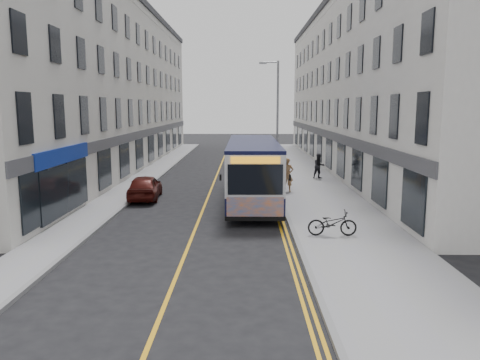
{
  "coord_description": "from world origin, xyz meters",
  "views": [
    {
      "loc": [
        2.03,
        -17.48,
        5.02
      ],
      "look_at": [
        1.83,
        4.27,
        1.6
      ],
      "focal_mm": 35.0,
      "sensor_mm": 36.0,
      "label": 1
    }
  ],
  "objects_px": {
    "bicycle": "(332,223)",
    "pedestrian_near": "(287,175)",
    "city_bus": "(253,169)",
    "car_white": "(258,157)",
    "pedestrian_far": "(319,166)",
    "car_maroon": "(145,187)",
    "streetlamp": "(276,116)"
  },
  "relations": [
    {
      "from": "city_bus",
      "to": "bicycle",
      "type": "relative_size",
      "value": 5.95
    },
    {
      "from": "pedestrian_near",
      "to": "car_maroon",
      "type": "xyz_separation_m",
      "value": [
        -7.94,
        -1.77,
        -0.42
      ]
    },
    {
      "from": "bicycle",
      "to": "pedestrian_far",
      "type": "relative_size",
      "value": 1.09
    },
    {
      "from": "car_white",
      "to": "car_maroon",
      "type": "bearing_deg",
      "value": -109.88
    },
    {
      "from": "city_bus",
      "to": "bicycle",
      "type": "bearing_deg",
      "value": -67.47
    },
    {
      "from": "bicycle",
      "to": "pedestrian_far",
      "type": "distance_m",
      "value": 14.62
    },
    {
      "from": "bicycle",
      "to": "pedestrian_near",
      "type": "height_order",
      "value": "pedestrian_near"
    },
    {
      "from": "streetlamp",
      "to": "pedestrian_near",
      "type": "relative_size",
      "value": 4.09
    },
    {
      "from": "city_bus",
      "to": "car_white",
      "type": "height_order",
      "value": "city_bus"
    },
    {
      "from": "streetlamp",
      "to": "bicycle",
      "type": "bearing_deg",
      "value": -84.97
    },
    {
      "from": "bicycle",
      "to": "pedestrian_near",
      "type": "distance_m",
      "value": 9.53
    },
    {
      "from": "pedestrian_near",
      "to": "car_white",
      "type": "distance_m",
      "value": 13.46
    },
    {
      "from": "pedestrian_far",
      "to": "car_white",
      "type": "bearing_deg",
      "value": 100.42
    },
    {
      "from": "pedestrian_far",
      "to": "car_maroon",
      "type": "height_order",
      "value": "pedestrian_far"
    },
    {
      "from": "bicycle",
      "to": "car_white",
      "type": "relative_size",
      "value": 0.43
    },
    {
      "from": "pedestrian_far",
      "to": "pedestrian_near",
      "type": "bearing_deg",
      "value": -132.74
    },
    {
      "from": "pedestrian_near",
      "to": "pedestrian_far",
      "type": "xyz_separation_m",
      "value": [
        2.64,
        5.03,
        -0.12
      ]
    },
    {
      "from": "streetlamp",
      "to": "car_maroon",
      "type": "distance_m",
      "value": 10.55
    },
    {
      "from": "city_bus",
      "to": "pedestrian_far",
      "type": "distance_m",
      "value": 8.85
    },
    {
      "from": "pedestrian_far",
      "to": "car_maroon",
      "type": "xyz_separation_m",
      "value": [
        -10.58,
        -6.8,
        -0.3
      ]
    },
    {
      "from": "pedestrian_far",
      "to": "car_maroon",
      "type": "relative_size",
      "value": 0.43
    },
    {
      "from": "car_maroon",
      "to": "city_bus",
      "type": "bearing_deg",
      "value": 169.62
    },
    {
      "from": "city_bus",
      "to": "pedestrian_near",
      "type": "height_order",
      "value": "city_bus"
    },
    {
      "from": "city_bus",
      "to": "car_white",
      "type": "distance_m",
      "value": 15.87
    },
    {
      "from": "streetlamp",
      "to": "bicycle",
      "type": "relative_size",
      "value": 4.28
    },
    {
      "from": "city_bus",
      "to": "pedestrian_far",
      "type": "xyz_separation_m",
      "value": [
        4.69,
        7.46,
        -0.79
      ]
    },
    {
      "from": "streetlamp",
      "to": "bicycle",
      "type": "distance_m",
      "value": 14.6
    },
    {
      "from": "car_white",
      "to": "city_bus",
      "type": "bearing_deg",
      "value": -88.93
    },
    {
      "from": "streetlamp",
      "to": "pedestrian_far",
      "type": "relative_size",
      "value": 4.69
    },
    {
      "from": "streetlamp",
      "to": "city_bus",
      "type": "bearing_deg",
      "value": -103.52
    },
    {
      "from": "streetlamp",
      "to": "pedestrian_far",
      "type": "distance_m",
      "value": 4.57
    },
    {
      "from": "city_bus",
      "to": "car_maroon",
      "type": "bearing_deg",
      "value": 173.56
    }
  ]
}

